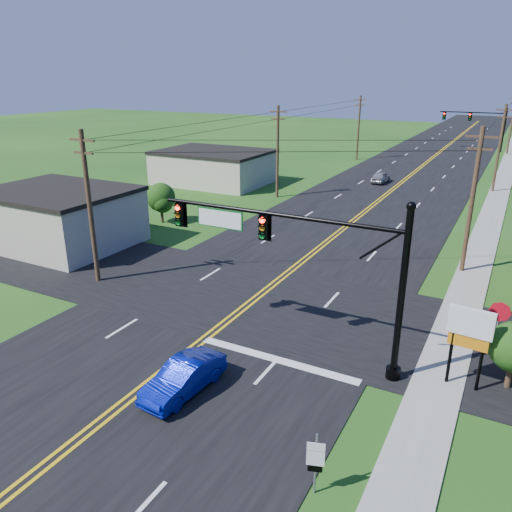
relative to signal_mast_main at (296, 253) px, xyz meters
The scene contains 20 objects.
ground 10.27m from the signal_mast_main, 118.47° to the right, with size 260.00×260.00×0.00m, color #1A4814.
road_main 42.49m from the signal_mast_main, 95.90° to the left, with size 16.00×220.00×0.04m, color black.
road_cross 7.56m from the signal_mast_main, 137.32° to the left, with size 70.00×10.00×0.04m, color black.
sidewalk 32.93m from the signal_mast_main, 79.10° to the left, with size 2.00×160.00×0.08m, color gray.
signal_mast_main is the anchor object (origin of this frame).
signal_mast_far 72.00m from the signal_mast_main, 89.92° to the left, with size 10.98×0.60×7.48m.
cream_bldg_near 22.33m from the signal_mast_main, 164.29° to the left, with size 10.20×8.20×4.10m.
cream_bldg_far 38.12m from the signal_mast_main, 127.88° to the left, with size 12.20×9.20×3.70m.
utility_pole_left_a 13.98m from the signal_mast_main, behind, with size 1.80×0.28×9.00m.
utility_pole_left_b 30.34m from the signal_mast_main, 117.14° to the left, with size 1.80×0.28×9.00m.
utility_pole_left_c 55.74m from the signal_mast_main, 104.37° to the left, with size 1.80×0.28×9.00m.
utility_pole_right_a 15.03m from the signal_mast_main, 68.69° to the left, with size 1.80×0.28×9.00m.
utility_pole_right_b 40.37m from the signal_mast_main, 82.22° to the left, with size 1.80×0.28×9.00m.
utility_pole_right_c 70.21m from the signal_mast_main, 85.54° to the left, with size 1.80×0.28×9.00m.
tree_left 23.22m from the signal_mast_main, 142.64° to the left, with size 2.40×2.40×3.37m.
blue_car 6.82m from the signal_mast_main, 118.19° to the right, with size 1.37×3.93×1.29m, color #071398.
distant_car 39.63m from the signal_mast_main, 99.22° to the left, with size 1.52×3.79×1.29m, color #A0A0A4.
route_sign 8.81m from the signal_mast_main, 61.74° to the right, with size 0.52×0.19×2.14m.
stop_sign 9.37m from the signal_mast_main, 26.81° to the left, with size 0.91×0.14×2.57m.
pylon_sign 7.40m from the signal_mast_main, ahead, with size 1.69×0.37×3.45m.
Camera 1 is at (12.07, -10.17, 11.80)m, focal length 35.00 mm.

